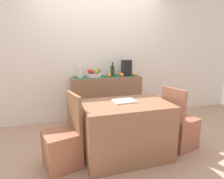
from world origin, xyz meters
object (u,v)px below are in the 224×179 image
(open_book, at_px, (124,101))
(ceramic_vase, at_px, (80,72))
(sideboard_console, at_px, (106,99))
(wine_bottle, at_px, (113,71))
(chair_near_window, at_px, (63,146))
(dining_table, at_px, (126,130))
(coffee_maker, at_px, (126,68))
(fruit_bowl, at_px, (94,75))
(chair_by_corner, at_px, (179,130))

(open_book, bearing_deg, ceramic_vase, 108.26)
(sideboard_console, height_order, wine_bottle, wine_bottle)
(sideboard_console, distance_m, open_book, 1.25)
(sideboard_console, height_order, ceramic_vase, ceramic_vase)
(open_book, xyz_separation_m, chair_near_window, (-0.81, -0.06, -0.48))
(dining_table, bearing_deg, coffee_maker, 69.34)
(coffee_maker, distance_m, dining_table, 1.52)
(fruit_bowl, distance_m, open_book, 1.23)
(open_book, relative_size, chair_near_window, 0.31)
(coffee_maker, xyz_separation_m, chair_by_corner, (0.34, -1.28, -0.78))
(wine_bottle, bearing_deg, fruit_bowl, -180.00)
(ceramic_vase, bearing_deg, wine_bottle, 0.00)
(sideboard_console, bearing_deg, wine_bottle, 0.00)
(open_book, bearing_deg, chair_by_corner, -5.12)
(fruit_bowl, bearing_deg, sideboard_console, 0.00)
(dining_table, bearing_deg, sideboard_console, 86.79)
(dining_table, xyz_separation_m, chair_near_window, (-0.82, 0.00, -0.10))
(ceramic_vase, bearing_deg, chair_by_corner, -45.94)
(fruit_bowl, height_order, coffee_maker, coffee_maker)
(coffee_maker, relative_size, dining_table, 0.28)
(sideboard_console, distance_m, ceramic_vase, 0.74)
(wine_bottle, bearing_deg, chair_near_window, -128.70)
(dining_table, height_order, chair_near_window, chair_near_window)
(wine_bottle, xyz_separation_m, coffee_maker, (0.28, -0.00, 0.05))
(chair_near_window, bearing_deg, open_book, 4.31)
(sideboard_console, xyz_separation_m, coffee_maker, (0.41, 0.00, 0.60))
(fruit_bowl, relative_size, coffee_maker, 0.91)
(sideboard_console, relative_size, chair_by_corner, 1.46)
(ceramic_vase, xyz_separation_m, chair_near_window, (-0.40, -1.27, -0.74))
(fruit_bowl, bearing_deg, chair_by_corner, -52.56)
(coffee_maker, xyz_separation_m, dining_table, (-0.48, -1.28, -0.67))
(coffee_maker, height_order, ceramic_vase, coffee_maker)
(wine_bottle, relative_size, open_book, 0.97)
(coffee_maker, bearing_deg, ceramic_vase, 180.00)
(chair_near_window, bearing_deg, wine_bottle, 51.30)
(sideboard_console, xyz_separation_m, ceramic_vase, (-0.49, 0.00, 0.56))
(sideboard_console, xyz_separation_m, chair_near_window, (-0.89, -1.27, -0.18))
(wine_bottle, distance_m, dining_table, 1.43)
(fruit_bowl, height_order, chair_by_corner, fruit_bowl)
(sideboard_console, bearing_deg, fruit_bowl, 180.00)
(fruit_bowl, height_order, dining_table, fruit_bowl)
(dining_table, height_order, chair_by_corner, chair_by_corner)
(coffee_maker, relative_size, chair_by_corner, 0.34)
(ceramic_vase, relative_size, chair_near_window, 0.25)
(dining_table, bearing_deg, fruit_bowl, 97.11)
(wine_bottle, bearing_deg, ceramic_vase, -180.00)
(wine_bottle, height_order, ceramic_vase, wine_bottle)
(coffee_maker, distance_m, chair_near_window, 1.98)
(ceramic_vase, xyz_separation_m, open_book, (0.41, -1.21, -0.25))
(ceramic_vase, xyz_separation_m, chair_by_corner, (1.24, -1.28, -0.74))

